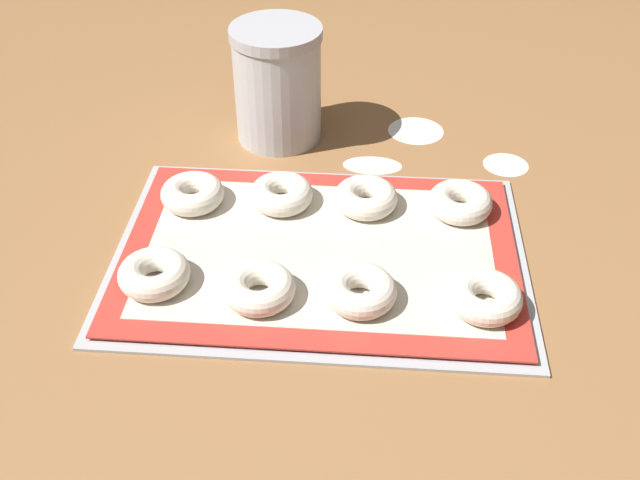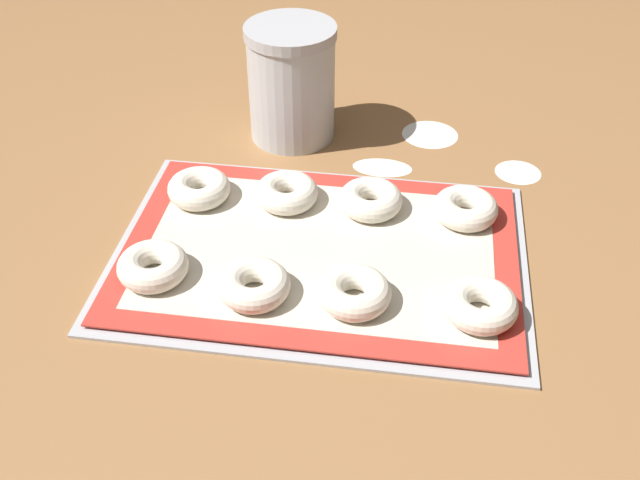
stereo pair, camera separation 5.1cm
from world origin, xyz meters
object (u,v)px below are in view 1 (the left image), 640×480
bagel_back_mid_left (281,194)px  bagel_back_far_right (460,202)px  bagel_back_far_left (192,194)px  baking_tray (320,254)px  bagel_front_mid_left (259,288)px  bagel_front_far_left (154,274)px  bagel_back_mid_right (366,198)px  flour_canister (278,84)px  bagel_front_mid_right (360,290)px  bagel_front_far_right (485,297)px

bagel_back_mid_left → bagel_back_far_right: size_ratio=1.00×
bagel_back_far_left → bagel_back_far_right: (0.36, 0.01, 0.00)m
baking_tray → bagel_front_mid_left: size_ratio=6.07×
baking_tray → bagel_front_far_left: size_ratio=6.07×
bagel_front_mid_left → bagel_back_far_right: 0.30m
bagel_front_mid_left → bagel_back_mid_right: same height
bagel_front_mid_left → bagel_back_far_right: (0.24, 0.18, 0.00)m
baking_tray → flour_canister: 0.31m
bagel_back_mid_right → bagel_back_far_right: size_ratio=1.00×
bagel_front_far_left → bagel_back_mid_left: (0.13, 0.17, 0.00)m
bagel_front_mid_left → bagel_back_far_left: bearing=122.9°
bagel_front_far_left → bagel_back_mid_right: same height
bagel_front_mid_left → bagel_front_mid_right: 0.12m
bagel_front_mid_left → bagel_front_far_right: same height
bagel_front_far_left → bagel_front_mid_left: size_ratio=1.00×
bagel_front_far_left → bagel_back_far_left: size_ratio=1.00×
bagel_front_mid_right → flour_canister: bearing=110.2°
bagel_front_far_left → bagel_back_mid_right: (0.24, 0.17, 0.00)m
bagel_front_mid_right → bagel_back_far_right: same height
bagel_front_far_right → bagel_back_mid_right: size_ratio=1.00×
bagel_back_mid_left → flour_canister: size_ratio=0.48×
bagel_back_far_left → bagel_front_far_right: bearing=-24.9°
bagel_front_mid_left → bagel_front_far_right: size_ratio=1.00×
baking_tray → bagel_back_far_right: 0.20m
bagel_front_far_left → flour_canister: size_ratio=0.48×
bagel_front_far_left → bagel_back_far_right: same height
bagel_front_far_left → bagel_front_mid_right: 0.24m
bagel_back_far_left → bagel_back_far_right: bearing=1.2°
bagel_back_mid_right → flour_canister: flour_canister is taller
bagel_front_mid_right → bagel_front_far_right: same height
baking_tray → bagel_back_mid_left: bearing=122.3°
bagel_back_mid_right → bagel_back_far_right: (0.12, -0.00, 0.00)m
bagel_back_far_left → bagel_back_far_right: size_ratio=1.00×
bagel_back_far_left → bagel_back_mid_right: size_ratio=1.00×
bagel_front_mid_right → bagel_back_far_left: bearing=143.2°
bagel_front_mid_left → bagel_back_far_right: bearing=37.3°
bagel_front_far_right → bagel_back_mid_right: same height
bagel_back_mid_right → bagel_back_mid_left: bearing=-179.9°
bagel_front_far_right → flour_canister: bearing=126.8°
baking_tray → bagel_front_mid_right: 0.10m
bagel_front_mid_right → bagel_back_far_right: size_ratio=1.00×
baking_tray → bagel_front_mid_left: bearing=-124.7°
bagel_front_mid_left → bagel_back_far_left: (-0.11, 0.18, 0.00)m
bagel_front_mid_right → baking_tray: bearing=121.0°
baking_tray → bagel_front_far_left: 0.21m
bagel_front_far_left → bagel_back_far_right: bearing=24.7°
bagel_front_far_left → bagel_back_far_left: bearing=85.9°
bagel_back_far_left → baking_tray: bearing=-25.6°
baking_tray → bagel_back_mid_left: size_ratio=6.07×
bagel_back_mid_left → bagel_front_mid_right: bearing=-58.3°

